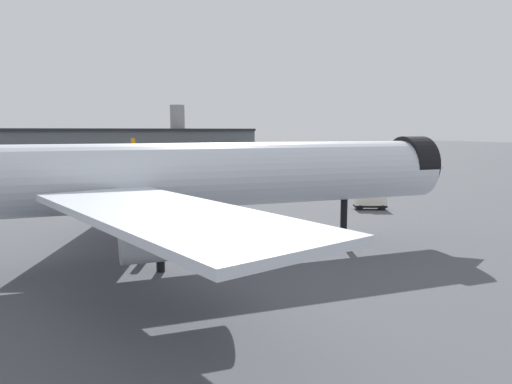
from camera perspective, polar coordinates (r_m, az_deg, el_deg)
ground at (r=52.32m, az=-7.61°, el=-7.80°), size 900.00×900.00×0.00m
airliner_near_gate at (r=50.09m, az=-9.27°, el=1.73°), size 69.40×63.17×19.96m
airliner_far_taxiway at (r=188.69m, az=-15.72°, el=4.48°), size 32.55×36.05×10.79m
terminal_building at (r=234.99m, az=-23.07°, el=5.34°), size 203.63×45.89×26.37m
service_truck_front at (r=84.59m, az=13.63°, el=-0.98°), size 5.96×4.42×3.00m
baggage_tug_wing at (r=90.37m, az=-21.59°, el=-1.16°), size 3.47×2.46×1.85m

